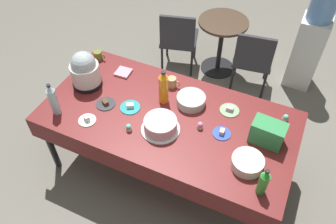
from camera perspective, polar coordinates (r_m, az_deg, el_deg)
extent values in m
plane|color=slate|center=(3.54, 0.00, -8.86)|extent=(9.00, 9.00, 0.00)
cube|color=maroon|center=(2.96, 0.00, -0.92)|extent=(2.20, 1.10, 0.04)
cylinder|color=black|center=(3.44, -19.14, -5.04)|extent=(0.06, 0.06, 0.71)
cylinder|color=black|center=(3.90, -10.81, 4.75)|extent=(0.06, 0.06, 0.71)
cylinder|color=black|center=(3.44, 19.15, -5.07)|extent=(0.06, 0.06, 0.71)
cube|color=maroon|center=(2.76, -4.83, -10.13)|extent=(2.20, 0.01, 0.18)
cube|color=maroon|center=(3.39, 3.87, 4.05)|extent=(2.20, 0.01, 0.18)
cylinder|color=silver|center=(2.84, -1.26, -2.87)|extent=(0.33, 0.33, 0.01)
cylinder|color=beige|center=(2.80, -1.28, -2.15)|extent=(0.28, 0.28, 0.10)
cylinder|color=silver|center=(2.76, -1.29, -1.43)|extent=(0.27, 0.27, 0.01)
cylinder|color=black|center=(3.31, -13.32, 4.82)|extent=(0.28, 0.28, 0.04)
cylinder|color=white|center=(3.23, -13.67, 6.32)|extent=(0.27, 0.27, 0.19)
sphere|color=#B2BCC1|center=(3.16, -14.02, 7.86)|extent=(0.23, 0.23, 0.23)
cylinder|color=#B2C6BC|center=(3.03, 3.87, 1.99)|extent=(0.26, 0.26, 0.08)
cylinder|color=silver|center=(2.66, 13.15, -8.28)|extent=(0.25, 0.25, 0.09)
cylinder|color=teal|center=(3.03, -6.35, 0.79)|extent=(0.18, 0.18, 0.01)
cube|color=white|center=(3.01, -6.38, 1.07)|extent=(0.08, 0.07, 0.04)
cylinder|color=#2D4CB2|center=(2.85, 8.98, -3.56)|extent=(0.15, 0.15, 0.01)
cube|color=beige|center=(2.83, 9.03, -3.26)|extent=(0.04, 0.06, 0.04)
cylinder|color=#2D2D33|center=(3.09, -10.40, 1.35)|extent=(0.17, 0.17, 0.01)
cube|color=brown|center=(3.08, -10.46, 1.62)|extent=(0.07, 0.07, 0.03)
cylinder|color=white|center=(2.99, -13.38, -1.35)|extent=(0.15, 0.15, 0.01)
cube|color=white|center=(2.97, -13.47, -1.00)|extent=(0.07, 0.06, 0.05)
cylinder|color=#8CA87F|center=(3.03, 10.26, 0.29)|extent=(0.17, 0.17, 0.01)
cube|color=beige|center=(3.02, 10.31, 0.57)|extent=(0.06, 0.04, 0.04)
cylinder|color=beige|center=(2.86, 5.37, -2.49)|extent=(0.05, 0.05, 0.03)
sphere|color=pink|center=(2.83, 5.41, -2.11)|extent=(0.05, 0.05, 0.05)
cylinder|color=beige|center=(3.07, 19.02, -1.16)|extent=(0.05, 0.05, 0.03)
sphere|color=#6BC6B2|center=(3.05, 19.15, -0.80)|extent=(0.05, 0.05, 0.05)
cylinder|color=beige|center=(2.85, -6.56, -2.84)|extent=(0.05, 0.05, 0.03)
sphere|color=#6BC6B2|center=(2.83, -6.61, -2.46)|extent=(0.05, 0.05, 0.05)
cylinder|color=silver|center=(3.04, -18.56, 1.62)|extent=(0.07, 0.07, 0.26)
cone|color=silver|center=(2.94, -19.26, 3.70)|extent=(0.07, 0.07, 0.05)
cylinder|color=black|center=(2.92, -19.42, 4.19)|extent=(0.03, 0.03, 0.02)
cylinder|color=green|center=(2.51, 15.58, -11.55)|extent=(0.07, 0.07, 0.20)
cone|color=green|center=(2.41, 16.18, -9.98)|extent=(0.06, 0.06, 0.05)
cylinder|color=black|center=(2.38, 16.35, -9.53)|extent=(0.03, 0.03, 0.02)
cylinder|color=orange|center=(2.98, -0.75, 3.78)|extent=(0.09, 0.09, 0.27)
cone|color=orange|center=(2.87, -0.78, 6.13)|extent=(0.08, 0.08, 0.05)
cylinder|color=black|center=(2.85, -0.78, 6.64)|extent=(0.04, 0.04, 0.02)
cylinder|color=olive|center=(3.57, -11.65, 9.32)|extent=(0.09, 0.09, 0.09)
torus|color=olive|center=(3.54, -10.91, 9.17)|extent=(0.06, 0.01, 0.06)
cylinder|color=tan|center=(3.18, 0.64, 5.03)|extent=(0.08, 0.08, 0.10)
torus|color=tan|center=(3.16, 1.54, 4.82)|extent=(0.06, 0.01, 0.06)
cube|color=#338C4C|center=(2.81, 16.38, -3.35)|extent=(0.27, 0.18, 0.20)
cube|color=pink|center=(3.37, -7.49, 6.60)|extent=(0.15, 0.15, 0.02)
cube|color=#333338|center=(4.39, 1.91, 12.25)|extent=(0.54, 0.54, 0.05)
cube|color=#333338|center=(4.10, 1.57, 13.26)|extent=(0.41, 0.15, 0.40)
cylinder|color=black|center=(4.66, 4.54, 11.05)|extent=(0.04, 0.04, 0.40)
cylinder|color=black|center=(4.69, -0.16, 11.53)|extent=(0.04, 0.04, 0.40)
cylinder|color=black|center=(4.36, 3.97, 8.15)|extent=(0.04, 0.04, 0.40)
cylinder|color=black|center=(4.40, -1.00, 8.69)|extent=(0.04, 0.04, 0.40)
cube|color=#333338|center=(4.19, 14.06, 8.78)|extent=(0.50, 0.50, 0.05)
cube|color=#333338|center=(3.89, 14.29, 9.65)|extent=(0.42, 0.10, 0.40)
cylinder|color=black|center=(4.48, 16.23, 7.43)|extent=(0.03, 0.03, 0.40)
cylinder|color=black|center=(4.48, 11.44, 8.47)|extent=(0.03, 0.03, 0.40)
cylinder|color=black|center=(4.19, 15.74, 4.29)|extent=(0.03, 0.03, 0.40)
cylinder|color=black|center=(4.18, 10.64, 5.39)|extent=(0.03, 0.03, 0.40)
cylinder|color=#473323|center=(4.22, 9.30, 14.66)|extent=(0.60, 0.60, 0.03)
cylinder|color=black|center=(4.42, 8.75, 10.83)|extent=(0.06, 0.06, 0.67)
cylinder|color=black|center=(4.63, 8.27, 7.39)|extent=(0.44, 0.44, 0.02)
cube|color=silver|center=(4.42, 22.13, 9.20)|extent=(0.32, 0.32, 0.90)
cylinder|color=#6699D8|center=(4.11, 24.62, 15.96)|extent=(0.28, 0.28, 0.34)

